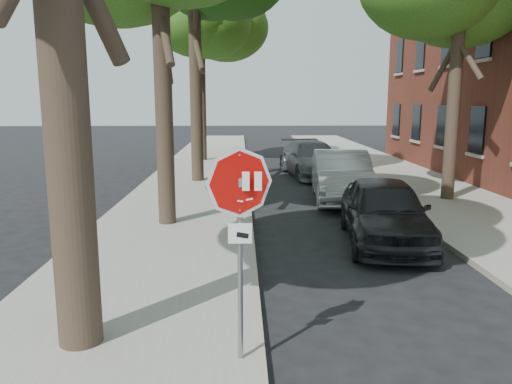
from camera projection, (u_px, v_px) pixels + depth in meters
ground at (297, 366)px, 6.19m from camera, size 120.00×120.00×0.00m
sidewalk_left at (190, 191)px, 17.90m from camera, size 4.00×55.00×0.12m
sidewalk_right at (424, 189)px, 18.16m from camera, size 4.00×55.00×0.12m
curb_left at (248, 190)px, 17.96m from camera, size 0.12×55.00×0.13m
curb_right at (369, 189)px, 18.09m from camera, size 0.12×55.00×0.13m
stop_sign at (240, 214)px, 5.79m from camera, size 0.76×0.34×2.61m
tree_far at (200, 22)px, 25.55m from camera, size 5.29×4.91×9.33m
car_a at (385, 211)px, 11.40m from camera, size 2.28×4.60×1.51m
car_b at (341, 176)px, 16.28m from camera, size 2.16×5.07×1.63m
car_c at (312, 159)px, 21.55m from camera, size 2.73×5.40×1.50m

